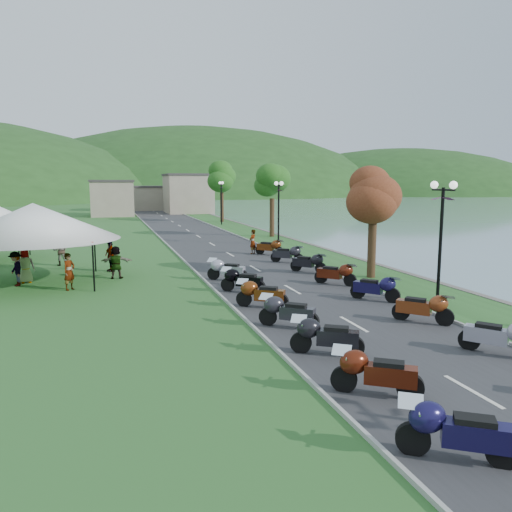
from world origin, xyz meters
TOP-DOWN VIEW (x-y plane):
  - road at (0.00, 40.00)m, footprint 7.00×120.00m
  - hills_backdrop at (0.00, 200.00)m, footprint 360.00×120.00m
  - far_building at (-2.00, 85.00)m, footprint 18.00×16.00m
  - moto_row_left at (-2.33, 9.03)m, footprint 2.60×34.34m
  - moto_row_right at (2.52, 17.22)m, footprint 2.60×33.85m
  - vendor_tent_main at (-11.61, 27.15)m, footprint 5.47×5.47m
  - tree_lakeside at (5.08, 23.63)m, footprint 2.49×2.49m
  - pedestrian_a at (-9.98, 25.08)m, footprint 0.77×0.79m
  - pedestrian_b at (-10.91, 32.63)m, footprint 0.91×0.54m
  - pedestrian_c at (-12.51, 26.80)m, footprint 0.85×1.18m

SIDE VIEW (x-z plane):
  - hills_backdrop at x=0.00m, z-range -38.00..38.00m
  - pedestrian_a at x=-9.98m, z-range -0.87..0.87m
  - pedestrian_b at x=-10.91m, z-range -0.90..0.90m
  - pedestrian_c at x=-12.51m, z-range -0.85..0.85m
  - road at x=0.00m, z-range 0.00..0.02m
  - moto_row_left at x=-2.33m, z-range 0.00..1.10m
  - moto_row_right at x=2.52m, z-range 0.00..1.10m
  - vendor_tent_main at x=-11.61m, z-range 0.00..4.00m
  - far_building at x=-2.00m, z-range 0.00..5.00m
  - tree_lakeside at x=5.08m, z-range 0.00..6.91m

